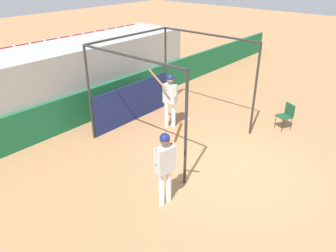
{
  "coord_description": "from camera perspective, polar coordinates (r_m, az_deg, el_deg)",
  "views": [
    {
      "loc": [
        -6.54,
        -3.32,
        4.86
      ],
      "look_at": [
        -0.67,
        1.67,
        0.97
      ],
      "focal_mm": 35.0,
      "sensor_mm": 36.0,
      "label": 1
    }
  ],
  "objects": [
    {
      "name": "player_waiting",
      "position": [
        6.94,
        -0.48,
        -6.36
      ],
      "size": [
        0.78,
        0.48,
        2.05
      ],
      "rotation": [
        0.0,
        0.0,
        -0.19
      ],
      "color": "white",
      "rests_on": "ground"
    },
    {
      "name": "player_batter",
      "position": [
        10.32,
        0.3,
        5.25
      ],
      "size": [
        0.53,
        0.85,
        1.93
      ],
      "rotation": [
        0.0,
        0.0,
        1.73
      ],
      "color": "white",
      "rests_on": "ground"
    },
    {
      "name": "ground_plane",
      "position": [
        8.8,
        11.27,
        -7.34
      ],
      "size": [
        60.0,
        60.0,
        0.0
      ],
      "primitive_type": "plane",
      "color": "#A8754C"
    },
    {
      "name": "folding_chair",
      "position": [
        11.1,
        19.97,
        2.02
      ],
      "size": [
        0.54,
        0.54,
        0.84
      ],
      "rotation": [
        0.0,
        0.0,
        1.08
      ],
      "color": "#194C2D",
      "rests_on": "ground"
    },
    {
      "name": "outfield_wall",
      "position": [
        11.57,
        -11.25,
        4.42
      ],
      "size": [
        24.0,
        0.12,
        1.12
      ],
      "color": "#196038",
      "rests_on": "ground"
    },
    {
      "name": "baseball",
      "position": [
        11.18,
        3.59,
        1.14
      ],
      "size": [
        0.07,
        0.07,
        0.07
      ],
      "color": "white",
      "rests_on": "ground"
    },
    {
      "name": "bleacher_section",
      "position": [
        12.32,
        -15.28,
        8.53
      ],
      "size": [
        8.7,
        2.4,
        2.4
      ],
      "color": "#9E9E99",
      "rests_on": "ground"
    },
    {
      "name": "batting_cage",
      "position": [
        10.36,
        -3.76,
        6.27
      ],
      "size": [
        3.43,
        3.58,
        2.88
      ],
      "color": "#282828",
      "rests_on": "ground"
    }
  ]
}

